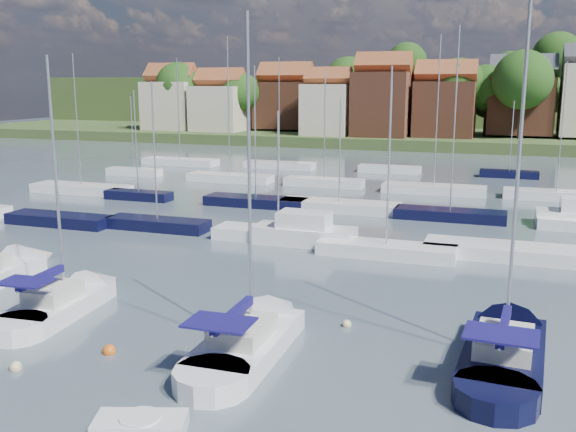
% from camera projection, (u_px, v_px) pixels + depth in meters
% --- Properties ---
extents(ground, '(260.00, 260.00, 0.00)m').
position_uv_depth(ground, '(420.00, 199.00, 61.05)').
color(ground, '#485461').
rests_on(ground, ground).
extents(sailboat_left, '(3.23, 9.77, 13.17)m').
position_uv_depth(sailboat_left, '(71.00, 300.00, 31.70)').
color(sailboat_left, white).
rests_on(sailboat_left, ground).
extents(sailboat_centre, '(3.03, 10.87, 14.75)m').
position_uv_depth(sailboat_centre, '(258.00, 335.00, 27.41)').
color(sailboat_centre, white).
rests_on(sailboat_centre, ground).
extents(sailboat_navy, '(3.64, 11.36, 15.54)m').
position_uv_depth(sailboat_navy, '(506.00, 345.00, 26.35)').
color(sailboat_navy, black).
rests_on(sailboat_navy, ground).
extents(sailboat_far, '(3.36, 10.76, 14.12)m').
position_uv_depth(sailboat_far, '(2.00, 272.00, 36.53)').
color(sailboat_far, white).
rests_on(sailboat_far, ground).
extents(tender, '(3.19, 2.19, 0.63)m').
position_uv_depth(tender, '(140.00, 425.00, 20.41)').
color(tender, white).
rests_on(tender, ground).
extents(buoy_b, '(0.48, 0.48, 0.48)m').
position_uv_depth(buoy_b, '(16.00, 370.00, 24.88)').
color(buoy_b, beige).
rests_on(buoy_b, ground).
extents(buoy_c, '(0.55, 0.55, 0.55)m').
position_uv_depth(buoy_c, '(109.00, 353.00, 26.39)').
color(buoy_c, '#D85914').
rests_on(buoy_c, ground).
extents(buoy_d, '(0.46, 0.46, 0.46)m').
position_uv_depth(buoy_d, '(221.00, 391.00, 23.17)').
color(buoy_d, '#D85914').
rests_on(buoy_d, ground).
extents(buoy_e, '(0.43, 0.43, 0.43)m').
position_uv_depth(buoy_e, '(347.00, 326.00, 29.28)').
color(buoy_e, beige).
rests_on(buoy_e, ground).
extents(marina_field, '(79.62, 41.41, 15.93)m').
position_uv_depth(marina_field, '(435.00, 205.00, 55.87)').
color(marina_field, white).
rests_on(marina_field, ground).
extents(far_shore_town, '(212.46, 90.00, 22.27)m').
position_uv_depth(far_shore_town, '(486.00, 110.00, 145.16)').
color(far_shore_town, '#404D26').
rests_on(far_shore_town, ground).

